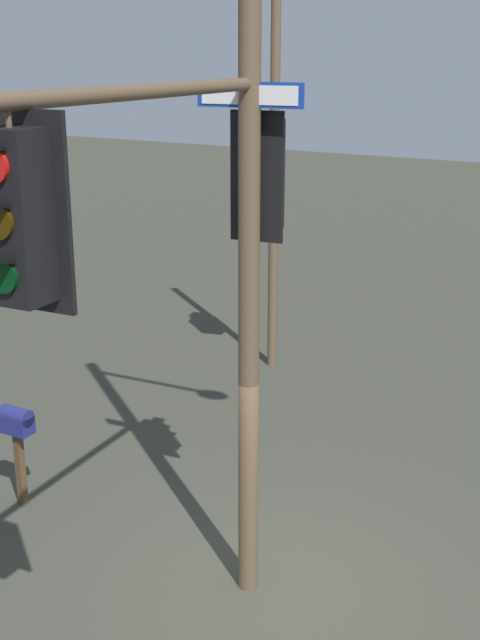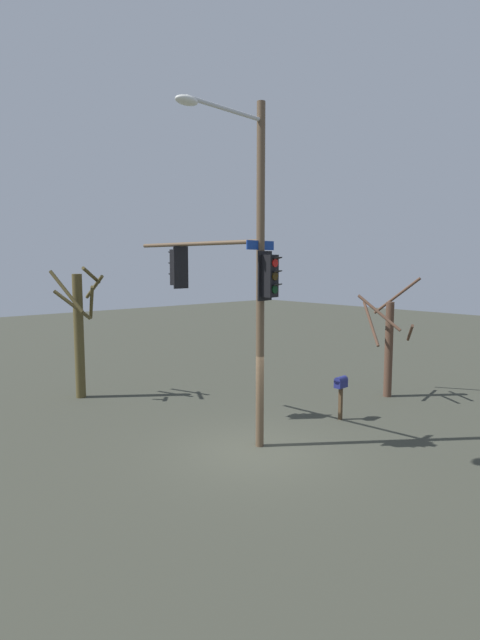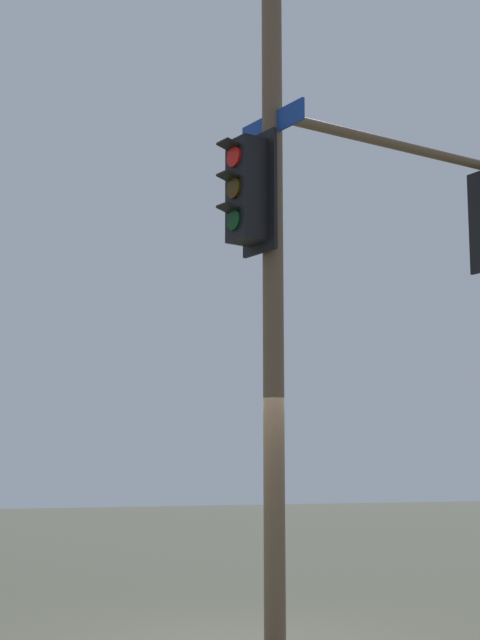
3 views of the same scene
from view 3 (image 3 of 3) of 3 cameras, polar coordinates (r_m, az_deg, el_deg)
name	(u,v)px [view 3 (image 3 of 3)]	position (r m, az deg, el deg)	size (l,w,h in m)	color
main_signal_pole_assembly	(318,178)	(10.99, 4.66, 8.35)	(3.35, 5.72, 9.09)	brown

